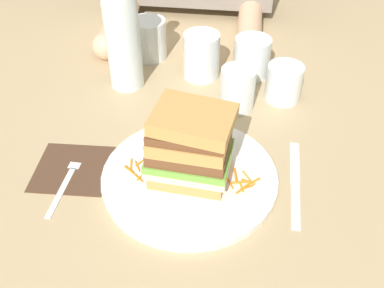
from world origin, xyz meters
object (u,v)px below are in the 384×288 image
main_plate (190,177)px  fork (68,176)px  napkin_dark (73,168)px  empty_tumbler_0 (201,56)px  empty_tumbler_1 (252,57)px  water_bottle (122,33)px  knife (295,185)px  empty_tumbler_2 (284,83)px  juice_glass (237,91)px  empty_tumbler_3 (149,39)px  sandwich (190,146)px

main_plate → fork: 0.20m
napkin_dark → empty_tumbler_0: empty_tumbler_0 is taller
empty_tumbler_1 → water_bottle: bearing=-164.2°
fork → empty_tumbler_0: (0.18, 0.34, 0.04)m
main_plate → knife: bearing=3.2°
knife → empty_tumbler_2: 0.25m
main_plate → napkin_dark: 0.20m
empty_tumbler_0 → napkin_dark: bearing=-119.8°
fork → empty_tumbler_1: empty_tumbler_1 is taller
knife → empty_tumbler_1: empty_tumbler_1 is taller
juice_glass → water_bottle: (-0.23, 0.05, 0.08)m
empty_tumbler_0 → empty_tumbler_3: bearing=152.7°
empty_tumbler_3 → sandwich: bearing=-69.2°
main_plate → empty_tumbler_1: size_ratio=3.45×
main_plate → water_bottle: 0.34m
empty_tumbler_0 → empty_tumbler_2: (0.17, -0.06, -0.01)m
main_plate → empty_tumbler_3: (-0.15, 0.39, 0.04)m
main_plate → fork: bearing=-173.6°
fork → knife: bearing=4.9°
sandwich → water_bottle: (-0.17, 0.27, 0.04)m
main_plate → empty_tumbler_3: bearing=110.7°
main_plate → juice_glass: juice_glass is taller
sandwich → empty_tumbler_0: bearing=93.4°
knife → empty_tumbler_3: 0.49m
main_plate → juice_glass: (0.07, 0.21, 0.03)m
sandwich → juice_glass: size_ratio=1.65×
napkin_dark → empty_tumbler_3: 0.39m
sandwich → fork: 0.22m
water_bottle → empty_tumbler_3: (0.02, 0.12, -0.07)m
napkin_dark → empty_tumbler_3: (0.06, 0.39, 0.04)m
sandwich → empty_tumbler_2: size_ratio=1.88×
empty_tumbler_0 → empty_tumbler_2: empty_tumbler_0 is taller
sandwich → napkin_dark: sandwich is taller
fork → knife: fork is taller
sandwich → juice_glass: sandwich is taller
main_plate → empty_tumbler_0: size_ratio=2.96×
napkin_dark → empty_tumbler_2: size_ratio=1.68×
napkin_dark → water_bottle: bearing=83.3°
empty_tumbler_0 → empty_tumbler_2: bearing=-19.9°
napkin_dark → juice_glass: (0.27, 0.22, 0.03)m
juice_glass → empty_tumbler_3: size_ratio=0.95×
napkin_dark → knife: (0.37, 0.01, 0.00)m
knife → juice_glass: size_ratio=2.36×
water_bottle → empty_tumbler_1: bearing=15.8°
sandwich → juice_glass: 0.23m
main_plate → water_bottle: (-0.17, 0.27, 0.11)m
knife → empty_tumbler_0: empty_tumbler_0 is taller
water_bottle → empty_tumbler_0: (0.15, 0.05, -0.07)m
main_plate → empty_tumbler_2: size_ratio=3.90×
empty_tumbler_1 → empty_tumbler_3: 0.24m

